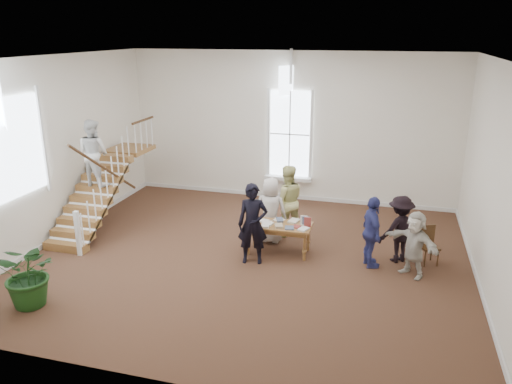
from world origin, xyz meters
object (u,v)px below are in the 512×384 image
(floor_plant, at_px, (30,274))
(library_table, at_px, (279,228))
(person_yellow, at_px, (287,201))
(side_chair, at_px, (428,243))
(police_officer, at_px, (253,224))
(elderly_woman, at_px, (270,210))
(woman_cluster_b, at_px, (400,229))
(woman_cluster_c, at_px, (414,244))
(woman_cluster_a, at_px, (372,232))

(floor_plant, bearing_deg, library_table, 41.93)
(person_yellow, bearing_deg, side_chair, 145.99)
(person_yellow, xyz_separation_m, floor_plant, (-3.95, -4.69, -0.26))
(police_officer, relative_size, elderly_woman, 1.12)
(woman_cluster_b, bearing_deg, police_officer, -19.36)
(woman_cluster_c, bearing_deg, library_table, -147.44)
(library_table, height_order, side_chair, side_chair)
(elderly_woman, height_order, person_yellow, person_yellow)
(floor_plant, bearing_deg, woman_cluster_c, 24.72)
(woman_cluster_b, relative_size, floor_plant, 1.17)
(person_yellow, bearing_deg, elderly_woman, 36.92)
(library_table, height_order, floor_plant, floor_plant)
(person_yellow, distance_m, woman_cluster_a, 2.52)
(elderly_woman, distance_m, woman_cluster_a, 2.60)
(elderly_woman, height_order, woman_cluster_b, elderly_woman)
(floor_plant, bearing_deg, person_yellow, 49.92)
(woman_cluster_a, bearing_deg, floor_plant, 98.77)
(library_table, relative_size, police_officer, 0.83)
(library_table, bearing_deg, woman_cluster_a, -5.12)
(library_table, distance_m, side_chair, 3.40)
(person_yellow, bearing_deg, woman_cluster_c, 132.60)
(library_table, height_order, woman_cluster_c, woman_cluster_c)
(elderly_woman, bearing_deg, woman_cluster_c, 163.41)
(woman_cluster_a, height_order, woman_cluster_b, woman_cluster_a)
(police_officer, relative_size, person_yellow, 1.00)
(woman_cluster_c, relative_size, floor_plant, 1.09)
(library_table, xyz_separation_m, floor_plant, (-4.00, -3.59, 0.03))
(woman_cluster_c, bearing_deg, side_chair, 104.58)
(police_officer, distance_m, person_yellow, 1.80)
(library_table, height_order, elderly_woman, elderly_woman)
(person_yellow, bearing_deg, woman_cluster_a, 127.97)
(person_yellow, height_order, side_chair, person_yellow)
(library_table, xyz_separation_m, elderly_woman, (-0.35, 0.60, 0.19))
(woman_cluster_a, height_order, woman_cluster_c, woman_cluster_a)
(elderly_woman, relative_size, woman_cluster_b, 1.06)
(side_chair, bearing_deg, floor_plant, -175.72)
(police_officer, xyz_separation_m, person_yellow, (0.40, 1.75, 0.00))
(woman_cluster_b, bearing_deg, woman_cluster_a, 1.00)
(elderly_woman, relative_size, person_yellow, 0.89)
(woman_cluster_c, bearing_deg, woman_cluster_b, 154.02)
(person_yellow, height_order, woman_cluster_c, person_yellow)
(elderly_woman, distance_m, person_yellow, 0.59)
(floor_plant, height_order, side_chair, floor_plant)
(woman_cluster_b, distance_m, side_chair, 0.71)
(library_table, relative_size, woman_cluster_b, 0.99)
(police_officer, bearing_deg, floor_plant, -152.02)
(elderly_woman, relative_size, floor_plant, 1.24)
(elderly_woman, height_order, floor_plant, elderly_woman)
(elderly_woman, xyz_separation_m, person_yellow, (0.30, 0.50, 0.10))
(police_officer, bearing_deg, woman_cluster_a, -0.88)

